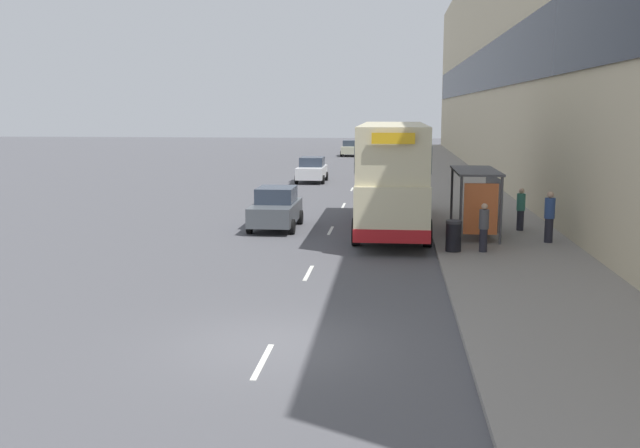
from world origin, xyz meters
name	(u,v)px	position (x,y,z in m)	size (l,w,h in m)	color
ground_plane	(271,345)	(0.00, 0.00, 0.00)	(220.00, 220.00, 0.00)	#515156
pavement	(448,176)	(6.50, 38.50, 0.07)	(5.00, 93.00, 0.14)	gray
terrace_facade	(508,56)	(10.49, 38.50, 8.64)	(3.10, 93.00, 17.30)	#C6B793
lane_mark_0	(263,361)	(0.00, -1.01, 0.01)	(0.12, 2.00, 0.01)	silver
lane_mark_1	(309,273)	(0.00, 6.65, 0.01)	(0.12, 2.00, 0.01)	silver
lane_mark_2	(331,231)	(0.00, 14.31, 0.01)	(0.12, 2.00, 0.01)	silver
lane_mark_3	(344,206)	(0.00, 21.97, 0.01)	(0.12, 2.00, 0.01)	silver
lane_mark_4	(352,189)	(0.00, 29.62, 0.01)	(0.12, 2.00, 0.01)	silver
lane_mark_5	(358,178)	(0.00, 37.28, 0.01)	(0.12, 2.00, 0.01)	silver
lane_mark_6	(363,169)	(0.00, 44.94, 0.01)	(0.12, 2.00, 0.01)	silver
lane_mark_7	(366,162)	(0.00, 52.59, 0.01)	(0.12, 2.00, 0.01)	silver
bus_shelter	(481,190)	(5.77, 12.88, 1.88)	(1.60, 4.20, 2.48)	#4C4C51
double_decker_bus_near	(393,174)	(2.47, 14.65, 2.29)	(2.85, 11.10, 4.30)	beige
car_0	(276,208)	(-2.30, 14.65, 0.84)	(1.91, 4.04, 1.70)	#4C5156
car_1	(351,148)	(-1.96, 61.59, 0.83)	(2.02, 4.21, 1.66)	#B7B799
car_2	(312,170)	(-2.97, 33.78, 0.84)	(1.96, 4.02, 1.69)	silver
pedestrian_at_shelter	(521,209)	(7.53, 14.34, 1.00)	(0.33, 0.33, 1.68)	#23232D
pedestrian_1	(549,217)	(8.09, 11.78, 1.08)	(0.37, 0.37, 1.85)	#23232D
pedestrian_2	(484,227)	(5.54, 9.81, 0.98)	(0.33, 0.33, 1.64)	#23232D
litter_bin	(454,236)	(4.55, 9.81, 0.67)	(0.55, 0.55, 1.05)	black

